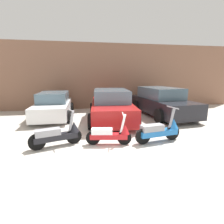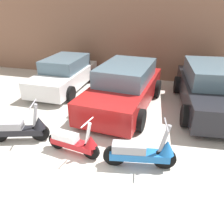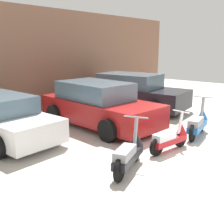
{
  "view_description": "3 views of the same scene",
  "coord_description": "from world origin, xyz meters",
  "px_view_note": "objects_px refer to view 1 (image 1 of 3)",
  "views": [
    {
      "loc": [
        -0.82,
        -4.03,
        2.12
      ],
      "look_at": [
        0.35,
        2.51,
        0.73
      ],
      "focal_mm": 28.0,
      "sensor_mm": 36.0,
      "label": 1
    },
    {
      "loc": [
        2.02,
        -2.87,
        3.33
      ],
      "look_at": [
        0.62,
        2.3,
        0.6
      ],
      "focal_mm": 35.0,
      "sensor_mm": 36.0,
      "label": 2
    },
    {
      "loc": [
        -6.15,
        -2.16,
        2.65
      ],
      "look_at": [
        0.06,
        3.01,
        0.71
      ],
      "focal_mm": 45.0,
      "sensor_mm": 36.0,
      "label": 3
    }
  ],
  "objects_px": {
    "scooter_front_right": "(111,134)",
    "scooter_front_center": "(160,130)",
    "scooter_front_left": "(58,134)",
    "car_rear_right": "(162,102)",
    "car_rear_center": "(111,106)",
    "car_rear_left": "(54,106)"
  },
  "relations": [
    {
      "from": "car_rear_left",
      "to": "car_rear_center",
      "type": "bearing_deg",
      "value": 68.6
    },
    {
      "from": "scooter_front_left",
      "to": "scooter_front_right",
      "type": "xyz_separation_m",
      "value": [
        1.58,
        -0.15,
        -0.04
      ]
    },
    {
      "from": "car_rear_center",
      "to": "car_rear_right",
      "type": "relative_size",
      "value": 0.99
    },
    {
      "from": "scooter_front_right",
      "to": "scooter_front_center",
      "type": "xyz_separation_m",
      "value": [
        1.62,
        -0.03,
        0.05
      ]
    },
    {
      "from": "scooter_front_left",
      "to": "car_rear_left",
      "type": "distance_m",
      "value": 4.03
    },
    {
      "from": "car_rear_center",
      "to": "car_rear_left",
      "type": "bearing_deg",
      "value": -106.8
    },
    {
      "from": "scooter_front_center",
      "to": "scooter_front_left",
      "type": "bearing_deg",
      "value": 166.98
    },
    {
      "from": "scooter_front_left",
      "to": "car_rear_center",
      "type": "relative_size",
      "value": 0.34
    },
    {
      "from": "car_rear_right",
      "to": "scooter_front_right",
      "type": "bearing_deg",
      "value": -48.45
    },
    {
      "from": "scooter_front_left",
      "to": "car_rear_left",
      "type": "xyz_separation_m",
      "value": [
        -0.68,
        3.97,
        0.22
      ]
    },
    {
      "from": "scooter_front_right",
      "to": "car_rear_left",
      "type": "height_order",
      "value": "car_rear_left"
    },
    {
      "from": "scooter_front_right",
      "to": "car_rear_left",
      "type": "xyz_separation_m",
      "value": [
        -2.26,
        4.13,
        0.26
      ]
    },
    {
      "from": "scooter_front_left",
      "to": "car_rear_right",
      "type": "bearing_deg",
      "value": 17.17
    },
    {
      "from": "scooter_front_left",
      "to": "car_rear_left",
      "type": "relative_size",
      "value": 0.4
    },
    {
      "from": "scooter_front_left",
      "to": "car_rear_center",
      "type": "bearing_deg",
      "value": 35.66
    },
    {
      "from": "scooter_front_right",
      "to": "scooter_front_center",
      "type": "height_order",
      "value": "scooter_front_center"
    },
    {
      "from": "scooter_front_center",
      "to": "car_rear_right",
      "type": "xyz_separation_m",
      "value": [
        1.77,
        3.63,
        0.31
      ]
    },
    {
      "from": "car_rear_right",
      "to": "scooter_front_center",
      "type": "bearing_deg",
      "value": -31.16
    },
    {
      "from": "car_rear_right",
      "to": "car_rear_left",
      "type": "bearing_deg",
      "value": -100.48
    },
    {
      "from": "scooter_front_right",
      "to": "scooter_front_center",
      "type": "bearing_deg",
      "value": 8.31
    },
    {
      "from": "scooter_front_right",
      "to": "car_rear_center",
      "type": "relative_size",
      "value": 0.32
    },
    {
      "from": "scooter_front_left",
      "to": "scooter_front_right",
      "type": "bearing_deg",
      "value": -23.15
    }
  ]
}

